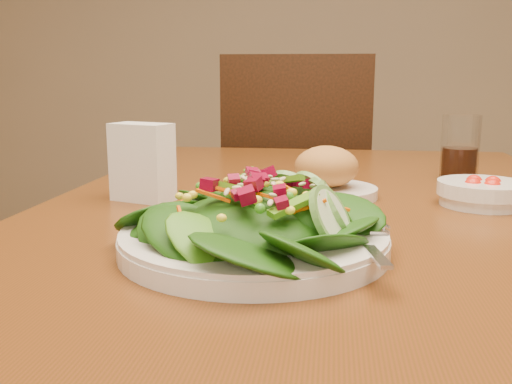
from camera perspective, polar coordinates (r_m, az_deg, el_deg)
dining_table at (r=0.92m, az=7.12°, el=-7.52°), size 0.90×1.40×0.75m
chair_far at (r=1.87m, az=4.06°, el=-1.24°), size 0.48×0.48×1.01m
salad_plate at (r=0.65m, az=0.68°, el=-3.24°), size 0.31×0.31×0.09m
bread_plate at (r=0.95m, az=7.04°, el=1.58°), size 0.17×0.17×0.09m
tomato_bowl at (r=0.95m, az=21.68°, el=-0.05°), size 0.14×0.14×0.04m
drinking_glass at (r=1.16m, az=19.70°, el=3.74°), size 0.07×0.07×0.12m
napkin_holder at (r=0.93m, az=-11.31°, el=3.15°), size 0.11×0.08×0.12m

